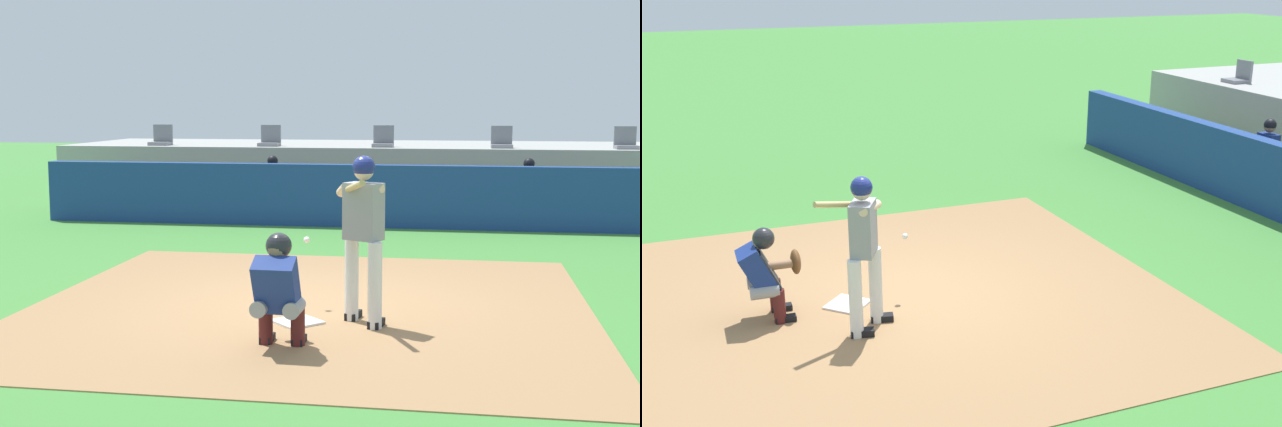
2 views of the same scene
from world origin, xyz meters
The scene contains 7 objects.
ground_plane centered at (0.00, 0.00, 0.00)m, with size 80.00×80.00×0.00m, color #428438.
dirt_infield centered at (0.00, 0.00, 0.01)m, with size 6.40×6.40×0.01m, color #9E754C.
home_plate centered at (0.00, -0.80, 0.02)m, with size 0.44×0.44×0.02m, color white.
batter_at_plate centered at (0.69, -0.74, 1.04)m, with size 0.57×0.89×1.80m.
catcher_crouched centered at (0.00, -1.72, 0.61)m, with size 0.49×2.05×1.13m.
dugout_player_0 centered at (-2.11, 7.34, 0.67)m, with size 0.49×0.70×1.30m.
stadium_seat_0 centered at (-5.20, 9.38, 1.53)m, with size 0.46×0.46×0.48m.
Camera 2 is at (8.51, -2.71, 4.02)m, focal length 43.63 mm.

